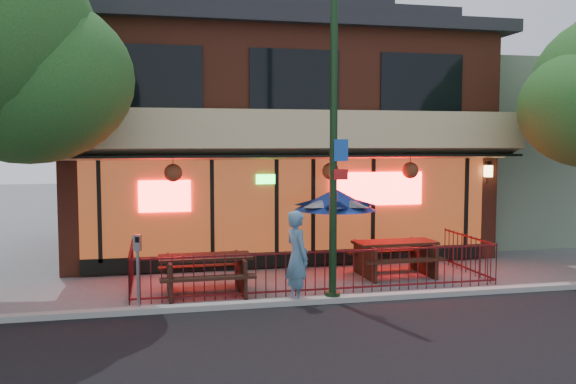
# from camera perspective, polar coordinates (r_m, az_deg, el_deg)

# --- Properties ---
(ground) EXTENTS (80.00, 80.00, 0.00)m
(ground) POSITION_cam_1_polar(r_m,az_deg,el_deg) (13.53, 3.70, -9.73)
(ground) COLOR gray
(ground) RESTS_ON ground
(curb) EXTENTS (80.00, 0.25, 0.12)m
(curb) POSITION_cam_1_polar(r_m,az_deg,el_deg) (13.05, 4.32, -10.00)
(curb) COLOR #999993
(curb) RESTS_ON ground
(restaurant_building) EXTENTS (12.96, 9.49, 8.05)m
(restaurant_building) POSITION_cam_1_polar(r_m,az_deg,el_deg) (20.05, -1.93, 6.84)
(restaurant_building) COLOR brown
(restaurant_building) RESTS_ON ground
(neighbor_building) EXTENTS (6.00, 7.00, 6.00)m
(neighbor_building) POSITION_cam_1_polar(r_m,az_deg,el_deg) (23.91, 19.56, 3.53)
(neighbor_building) COLOR gray
(neighbor_building) RESTS_ON ground
(patio_fence) EXTENTS (8.44, 2.62, 1.00)m
(patio_fence) POSITION_cam_1_polar(r_m,az_deg,el_deg) (13.86, 3.13, -6.70)
(patio_fence) COLOR #511114
(patio_fence) RESTS_ON ground
(street_light) EXTENTS (0.43, 0.32, 7.00)m
(street_light) POSITION_cam_1_polar(r_m,az_deg,el_deg) (12.72, 4.29, 3.70)
(street_light) COLOR black
(street_light) RESTS_ON ground
(picnic_table_left) EXTENTS (2.05, 1.58, 0.87)m
(picnic_table_left) POSITION_cam_1_polar(r_m,az_deg,el_deg) (13.70, -7.73, -7.14)
(picnic_table_left) COLOR #321A12
(picnic_table_left) RESTS_ON ground
(picnic_table_right) EXTENTS (2.09, 1.62, 0.88)m
(picnic_table_right) POSITION_cam_1_polar(r_m,az_deg,el_deg) (15.66, 9.96, -5.65)
(picnic_table_right) COLOR #371E13
(picnic_table_right) RESTS_ON ground
(patio_umbrella) EXTENTS (2.01, 2.01, 2.30)m
(patio_umbrella) POSITION_cam_1_polar(r_m,az_deg,el_deg) (15.05, 4.44, -0.69)
(patio_umbrella) COLOR gray
(patio_umbrella) RESTS_ON ground
(pedestrian) EXTENTS (0.62, 0.80, 1.95)m
(pedestrian) POSITION_cam_1_polar(r_m,az_deg,el_deg) (12.79, 0.86, -6.09)
(pedestrian) COLOR teal
(pedestrian) RESTS_ON ground
(parking_meter_near) EXTENTS (0.17, 0.16, 1.56)m
(parking_meter_near) POSITION_cam_1_polar(r_m,az_deg,el_deg) (12.40, -13.89, -6.19)
(parking_meter_near) COLOR gray
(parking_meter_near) RESTS_ON ground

